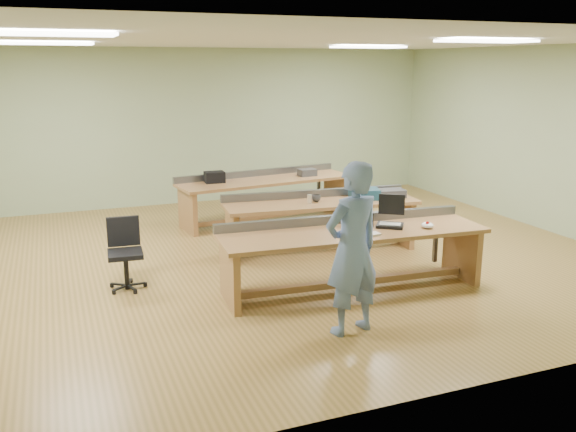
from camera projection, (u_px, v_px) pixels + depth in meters
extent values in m
plane|color=olive|center=(257.00, 260.00, 8.63)|extent=(10.00, 10.00, 0.00)
plane|color=silver|center=(254.00, 40.00, 7.91)|extent=(10.00, 10.00, 0.00)
cube|color=#96AC82|center=(191.00, 127.00, 11.88)|extent=(10.00, 0.04, 3.00)
cube|color=#96AC82|center=(420.00, 225.00, 4.66)|extent=(10.00, 0.04, 3.00)
cube|color=#96AC82|center=(543.00, 139.00, 10.03)|extent=(0.04, 8.00, 3.00)
cube|color=white|center=(49.00, 34.00, 5.67)|extent=(1.20, 0.50, 0.03)
cube|color=white|center=(47.00, 43.00, 8.39)|extent=(1.20, 0.50, 0.03)
cube|color=white|center=(487.00, 41.00, 7.44)|extent=(1.20, 0.50, 0.03)
cube|color=white|center=(368.00, 47.00, 10.15)|extent=(1.20, 0.50, 0.03)
cube|color=#95613F|center=(354.00, 233.00, 7.31)|extent=(3.30, 1.07, 0.05)
cube|color=#95613F|center=(230.00, 276.00, 6.95)|extent=(0.13, 0.77, 0.70)
cube|color=#95613F|center=(462.00, 251.00, 7.85)|extent=(0.13, 0.77, 0.70)
cube|color=#95613F|center=(352.00, 282.00, 7.46)|extent=(2.96, 0.28, 0.08)
cube|color=#595B61|center=(341.00, 219.00, 7.65)|extent=(3.25, 0.28, 0.11)
cube|color=#95613F|center=(321.00, 203.00, 8.86)|extent=(2.91, 1.03, 0.05)
cube|color=#95613F|center=(232.00, 235.00, 8.60)|extent=(0.14, 0.66, 0.70)
cube|color=#95613F|center=(403.00, 222.00, 9.30)|extent=(0.14, 0.66, 0.70)
cube|color=#95613F|center=(321.00, 244.00, 9.01)|extent=(2.54, 0.34, 0.08)
cube|color=#595B61|center=(314.00, 193.00, 9.16)|extent=(2.84, 0.35, 0.11)
cube|color=#95613F|center=(266.00, 181.00, 10.58)|extent=(3.19, 1.23, 0.05)
cube|color=#95613F|center=(188.00, 211.00, 9.99)|extent=(0.17, 0.73, 0.70)
cube|color=#95613F|center=(336.00, 193.00, 11.35)|extent=(0.17, 0.73, 0.70)
cube|color=#95613F|center=(267.00, 216.00, 10.73)|extent=(2.79, 0.47, 0.08)
cube|color=#595B61|center=(257.00, 173.00, 10.87)|extent=(3.09, 0.48, 0.11)
imported|color=#6678A7|center=(352.00, 249.00, 6.11)|extent=(0.73, 0.56, 1.79)
cube|color=black|center=(390.00, 225.00, 7.49)|extent=(0.41, 0.40, 0.04)
cube|color=black|center=(392.00, 204.00, 7.55)|extent=(0.27, 0.20, 0.25)
cube|color=beige|center=(363.00, 235.00, 7.08)|extent=(0.42, 0.16, 0.02)
ellipsoid|color=white|center=(427.00, 225.00, 7.42)|extent=(0.19, 0.20, 0.07)
cube|color=black|center=(361.00, 220.00, 7.46)|extent=(0.27, 0.18, 0.18)
cylinder|color=black|center=(127.00, 272.00, 7.46)|extent=(0.06, 0.06, 0.43)
cube|color=black|center=(125.00, 254.00, 7.40)|extent=(0.44, 0.44, 0.06)
cube|color=black|center=(123.00, 231.00, 7.53)|extent=(0.40, 0.08, 0.37)
cylinder|color=black|center=(127.00, 287.00, 7.51)|extent=(0.50, 0.50, 0.06)
cube|color=#163949|center=(364.00, 194.00, 9.03)|extent=(0.50, 0.43, 0.15)
cube|color=#323234|center=(390.00, 193.00, 9.15)|extent=(0.46, 0.33, 0.12)
imported|color=#323234|center=(316.00, 198.00, 8.84)|extent=(0.17, 0.17, 0.10)
cylinder|color=white|center=(309.00, 199.00, 8.74)|extent=(0.07, 0.07, 0.13)
cube|color=black|center=(215.00, 177.00, 10.25)|extent=(0.33, 0.24, 0.19)
cube|color=#323234|center=(307.00, 172.00, 10.89)|extent=(0.32, 0.24, 0.12)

